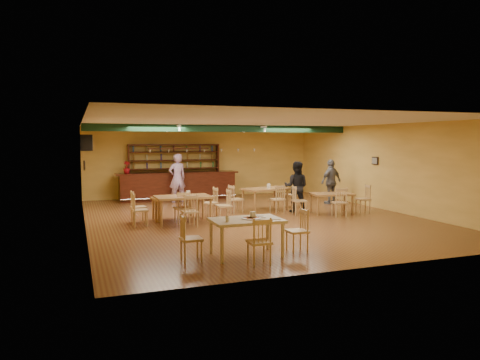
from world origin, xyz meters
name	(u,v)px	position (x,y,z in m)	size (l,w,h in m)	color
floor	(252,218)	(0.00, 0.00, 0.00)	(12.00, 12.00, 0.00)	#5D311A
ceiling_beam	(224,129)	(0.00, 2.80, 2.87)	(10.00, 0.30, 0.25)	black
track_rail_left	(173,127)	(-1.80, 3.40, 2.94)	(0.05, 2.50, 0.05)	white
track_rail_right	(254,127)	(1.40, 3.40, 2.94)	(0.05, 2.50, 0.05)	white
ac_unit	(87,143)	(-4.80, 4.20, 2.35)	(0.34, 0.70, 0.48)	white
picture_left	(84,165)	(-4.97, 1.00, 1.70)	(0.04, 0.34, 0.28)	black
picture_right	(375,161)	(4.97, 0.50, 1.70)	(0.04, 0.34, 0.28)	black
bar_counter	(178,186)	(-1.26, 5.15, 0.56)	(5.00, 0.85, 1.13)	black
back_bar_hutch	(175,171)	(-1.26, 5.78, 1.14)	(3.86, 0.40, 2.28)	black
poinsettia	(127,167)	(-3.31, 5.15, 1.37)	(0.27, 0.27, 0.49)	maroon
dining_table_a	(176,208)	(-2.35, 0.48, 0.35)	(1.39, 0.84, 0.70)	olive
dining_table_b	(265,199)	(1.02, 1.35, 0.38)	(1.53, 0.92, 0.76)	olive
dining_table_c	(183,210)	(-2.27, -0.19, 0.40)	(1.61, 0.97, 0.81)	olive
dining_table_d	(331,203)	(2.79, -0.13, 0.34)	(1.36, 0.81, 0.68)	olive
near_table	(246,238)	(-1.88, -4.40, 0.39)	(1.47, 0.95, 0.79)	tan
pizza_tray	(251,218)	(-1.78, -4.40, 0.80)	(0.40, 0.40, 0.01)	silver
parmesan_shaker	(227,219)	(-2.36, -4.55, 0.84)	(0.07, 0.07, 0.11)	#EAE5C6
napkin_stack	(259,216)	(-1.51, -4.19, 0.80)	(0.20, 0.15, 0.03)	white
pizza_server	(257,217)	(-1.62, -4.34, 0.81)	(0.32, 0.09, 0.00)	silver
side_plate	(276,219)	(-1.30, -4.61, 0.80)	(0.22, 0.22, 0.01)	white
patron_bar	(177,178)	(-1.46, 4.33, 0.96)	(0.70, 0.46, 1.92)	#88479A
patron_right_a	(296,187)	(1.82, 0.55, 0.86)	(0.84, 0.65, 1.73)	black
patron_right_b	(331,182)	(3.99, 1.87, 0.86)	(1.00, 0.42, 1.71)	slate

